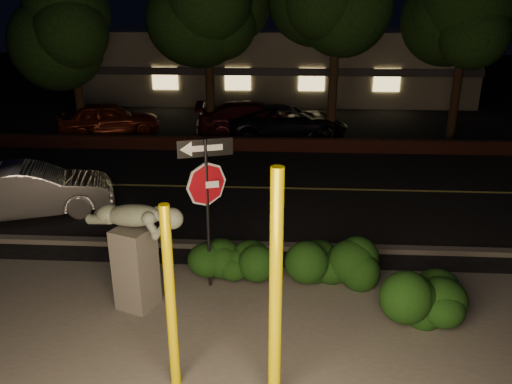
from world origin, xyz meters
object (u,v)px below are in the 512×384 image
(signpost, at_px, (207,185))
(silver_sedan, at_px, (30,191))
(sculpture, at_px, (135,243))
(parked_car_red, at_px, (109,119))
(yellow_pole_left, at_px, (171,301))
(parked_car_dark, at_px, (287,122))
(parked_car_darkred, at_px, (256,120))
(yellow_pole_right, at_px, (276,293))

(signpost, distance_m, silver_sedan, 6.39)
(signpost, height_order, sculpture, signpost)
(parked_car_red, bearing_deg, yellow_pole_left, -177.61)
(parked_car_red, distance_m, parked_car_dark, 7.69)
(signpost, bearing_deg, parked_car_darkred, 69.82)
(signpost, relative_size, parked_car_darkred, 0.59)
(signpost, bearing_deg, silver_sedan, 128.41)
(silver_sedan, distance_m, parked_car_darkred, 10.55)
(parked_car_darkred, bearing_deg, sculpture, 167.20)
(silver_sedan, bearing_deg, sculpture, -156.58)
(parked_car_red, bearing_deg, parked_car_darkred, -108.49)
(parked_car_darkred, bearing_deg, parked_car_dark, -106.94)
(signpost, height_order, parked_car_red, signpost)
(parked_car_darkred, height_order, parked_car_dark, parked_car_darkred)
(sculpture, bearing_deg, silver_sedan, 155.72)
(yellow_pole_left, height_order, parked_car_red, yellow_pole_left)
(silver_sedan, distance_m, parked_car_dark, 11.10)
(signpost, xyz_separation_m, sculpture, (-1.19, -0.80, -0.84))
(yellow_pole_right, relative_size, parked_car_dark, 0.68)
(yellow_pole_right, distance_m, sculpture, 3.39)
(yellow_pole_right, bearing_deg, parked_car_red, 116.35)
(parked_car_red, xyz_separation_m, parked_car_darkred, (6.38, 0.13, 0.02))
(sculpture, height_order, silver_sedan, sculpture)
(yellow_pole_right, bearing_deg, parked_car_dark, 89.46)
(silver_sedan, height_order, parked_car_red, parked_car_red)
(sculpture, height_order, parked_car_red, sculpture)
(yellow_pole_left, relative_size, yellow_pole_right, 0.83)
(silver_sedan, height_order, parked_car_darkred, parked_car_darkred)
(yellow_pole_right, height_order, signpost, yellow_pole_right)
(signpost, distance_m, parked_car_red, 13.78)
(yellow_pole_left, distance_m, sculpture, 2.30)
(parked_car_dark, bearing_deg, sculpture, 156.75)
(signpost, height_order, silver_sedan, signpost)
(yellow_pole_left, distance_m, silver_sedan, 8.06)
(parked_car_darkred, relative_size, parked_car_dark, 1.01)
(sculpture, bearing_deg, parked_car_red, 132.06)
(signpost, bearing_deg, yellow_pole_right, -85.02)
(yellow_pole_left, relative_size, parked_car_dark, 0.56)
(silver_sedan, height_order, parked_car_dark, parked_car_dark)
(yellow_pole_right, relative_size, parked_car_darkred, 0.67)
(parked_car_dark, bearing_deg, signpost, 161.44)
(yellow_pole_right, distance_m, parked_car_darkred, 15.44)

